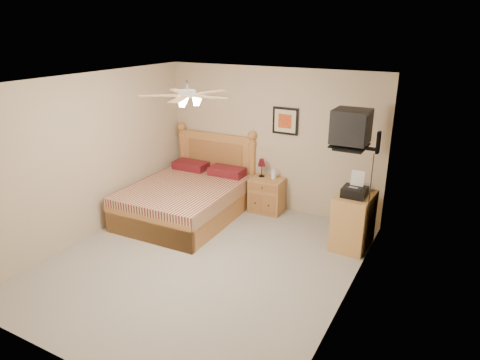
# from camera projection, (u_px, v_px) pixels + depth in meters

# --- Properties ---
(floor) EXTENTS (4.50, 4.50, 0.00)m
(floor) POSITION_uv_depth(u_px,v_px,m) (202.00, 261.00, 6.05)
(floor) COLOR gray
(floor) RESTS_ON ground
(ceiling) EXTENTS (4.00, 4.50, 0.04)m
(ceiling) POSITION_uv_depth(u_px,v_px,m) (196.00, 81.00, 5.20)
(ceiling) COLOR white
(ceiling) RESTS_ON ground
(wall_back) EXTENTS (4.00, 0.04, 2.50)m
(wall_back) POSITION_uv_depth(u_px,v_px,m) (271.00, 140.00, 7.48)
(wall_back) COLOR #C2AC8F
(wall_back) RESTS_ON ground
(wall_front) EXTENTS (4.00, 0.04, 2.50)m
(wall_front) POSITION_uv_depth(u_px,v_px,m) (58.00, 254.00, 3.76)
(wall_front) COLOR #C2AC8F
(wall_front) RESTS_ON ground
(wall_left) EXTENTS (0.04, 4.50, 2.50)m
(wall_left) POSITION_uv_depth(u_px,v_px,m) (90.00, 157.00, 6.52)
(wall_left) COLOR #C2AC8F
(wall_left) RESTS_ON ground
(wall_right) EXTENTS (0.04, 4.50, 2.50)m
(wall_right) POSITION_uv_depth(u_px,v_px,m) (351.00, 207.00, 4.73)
(wall_right) COLOR #C2AC8F
(wall_right) RESTS_ON ground
(bed) EXTENTS (1.70, 2.19, 1.39)m
(bed) POSITION_uv_depth(u_px,v_px,m) (185.00, 179.00, 7.22)
(bed) COLOR #C17441
(bed) RESTS_ON ground
(nightstand) EXTENTS (0.59, 0.46, 0.62)m
(nightstand) POSITION_uv_depth(u_px,v_px,m) (267.00, 195.00, 7.57)
(nightstand) COLOR #A5793F
(nightstand) RESTS_ON ground
(table_lamp) EXTENTS (0.21, 0.21, 0.32)m
(table_lamp) POSITION_uv_depth(u_px,v_px,m) (262.00, 168.00, 7.52)
(table_lamp) COLOR #510A15
(table_lamp) RESTS_ON nightstand
(lotion_bottle) EXTENTS (0.09, 0.09, 0.22)m
(lotion_bottle) POSITION_uv_depth(u_px,v_px,m) (274.00, 173.00, 7.41)
(lotion_bottle) COLOR white
(lotion_bottle) RESTS_ON nightstand
(framed_picture) EXTENTS (0.46, 0.04, 0.46)m
(framed_picture) POSITION_uv_depth(u_px,v_px,m) (285.00, 121.00, 7.22)
(framed_picture) COLOR black
(framed_picture) RESTS_ON wall_back
(dresser) EXTENTS (0.53, 0.73, 0.83)m
(dresser) POSITION_uv_depth(u_px,v_px,m) (353.00, 220.00, 6.34)
(dresser) COLOR #C08F45
(dresser) RESTS_ON ground
(fax_machine) EXTENTS (0.34, 0.36, 0.35)m
(fax_machine) POSITION_uv_depth(u_px,v_px,m) (355.00, 185.00, 6.06)
(fax_machine) COLOR black
(fax_machine) RESTS_ON dresser
(magazine_lower) EXTENTS (0.25, 0.30, 0.02)m
(magazine_lower) POSITION_uv_depth(u_px,v_px,m) (359.00, 187.00, 6.43)
(magazine_lower) COLOR #C3B49A
(magazine_lower) RESTS_ON dresser
(magazine_upper) EXTENTS (0.28, 0.32, 0.02)m
(magazine_upper) POSITION_uv_depth(u_px,v_px,m) (361.00, 186.00, 6.40)
(magazine_upper) COLOR gray
(magazine_upper) RESTS_ON magazine_lower
(wall_tv) EXTENTS (0.56, 0.46, 0.58)m
(wall_tv) POSITION_uv_depth(u_px,v_px,m) (362.00, 130.00, 5.75)
(wall_tv) COLOR black
(wall_tv) RESTS_ON wall_right
(ceiling_fan) EXTENTS (1.14, 1.14, 0.28)m
(ceiling_fan) POSITION_uv_depth(u_px,v_px,m) (187.00, 95.00, 5.08)
(ceiling_fan) COLOR silver
(ceiling_fan) RESTS_ON ceiling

